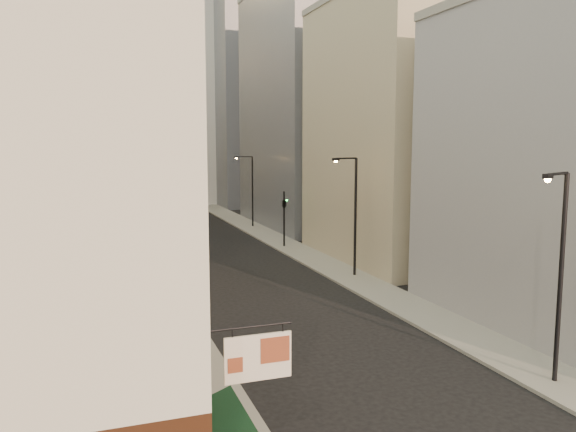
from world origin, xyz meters
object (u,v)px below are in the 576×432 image
object	(u,v)px
streetlamp_mid	(353,210)
streetlamp_near	(559,266)
clock_tower	(141,95)
white_tower	(222,83)
streetlamp_far	(251,187)
traffic_light_right	(284,205)

from	to	relation	value
streetlamp_mid	streetlamp_near	bearing A→B (deg)	-108.73
streetlamp_near	streetlamp_mid	xyz separation A→B (m)	(0.62, 18.33, 0.08)
clock_tower	white_tower	xyz separation A→B (m)	(11.00, -14.00, 0.97)
streetlamp_far	streetlamp_mid	bearing A→B (deg)	-72.80
streetlamp_far	traffic_light_right	bearing A→B (deg)	-75.72
clock_tower	white_tower	world-z (taller)	clock_tower
streetlamp_near	streetlamp_far	size ratio (longest dim) A/B	1.03
clock_tower	streetlamp_mid	xyz separation A→B (m)	(7.74, -66.90, -12.96)
clock_tower	white_tower	bearing A→B (deg)	-51.84
streetlamp_mid	streetlamp_far	xyz separation A→B (m)	(-0.14, 25.02, -0.21)
white_tower	traffic_light_right	world-z (taller)	white_tower
streetlamp_near	white_tower	bearing A→B (deg)	62.04
streetlamp_near	traffic_light_right	distance (m)	30.51
clock_tower	streetlamp_near	size ratio (longest dim) A/B	5.58
clock_tower	streetlamp_mid	world-z (taller)	clock_tower
clock_tower	traffic_light_right	bearing A→B (deg)	-82.70
white_tower	traffic_light_right	bearing A→B (deg)	-95.59
clock_tower	streetlamp_near	bearing A→B (deg)	-85.22
streetlamp_far	traffic_light_right	xyz separation A→B (m)	(-0.58, -12.85, -0.63)
white_tower	streetlamp_mid	bearing A→B (deg)	-93.53
streetlamp_mid	clock_tower	bearing A→B (deg)	79.80
clock_tower	traffic_light_right	world-z (taller)	clock_tower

